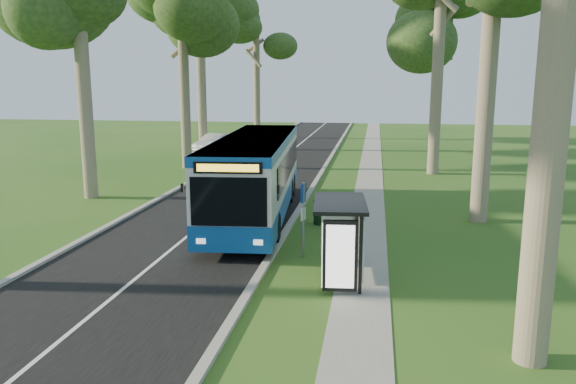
% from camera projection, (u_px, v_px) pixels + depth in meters
% --- Properties ---
extents(ground, '(120.00, 120.00, 0.00)m').
position_uv_depth(ground, '(271.00, 257.00, 18.30)').
color(ground, '#29541A').
rests_on(ground, ground).
extents(road, '(7.00, 100.00, 0.02)m').
position_uv_depth(road, '(240.00, 194.00, 28.52)').
color(road, black).
rests_on(road, ground).
extents(kerb_east, '(0.25, 100.00, 0.12)m').
position_uv_depth(kerb_east, '(308.00, 195.00, 27.98)').
color(kerb_east, '#9E9B93').
rests_on(kerb_east, ground).
extents(kerb_west, '(0.25, 100.00, 0.12)m').
position_uv_depth(kerb_west, '(174.00, 191.00, 29.04)').
color(kerb_west, '#9E9B93').
rests_on(kerb_west, ground).
extents(centre_line, '(0.12, 100.00, 0.00)m').
position_uv_depth(centre_line, '(240.00, 193.00, 28.52)').
color(centre_line, white).
rests_on(centre_line, road).
extents(footpath, '(1.50, 100.00, 0.02)m').
position_uv_depth(footpath, '(369.00, 198.00, 27.54)').
color(footpath, gray).
rests_on(footpath, ground).
extents(bus, '(3.67, 12.91, 3.38)m').
position_uv_depth(bus, '(256.00, 176.00, 23.40)').
color(bus, silver).
rests_on(bus, ground).
extents(bus_stop_sign, '(0.14, 0.34, 2.47)m').
position_uv_depth(bus_stop_sign, '(303.00, 211.00, 18.00)').
color(bus_stop_sign, gray).
rests_on(bus_stop_sign, ground).
extents(bus_shelter, '(1.67, 2.80, 2.31)m').
position_uv_depth(bus_shelter, '(344.00, 229.00, 15.53)').
color(bus_shelter, black).
rests_on(bus_shelter, ground).
extents(litter_bin, '(0.55, 0.55, 0.97)m').
position_uv_depth(litter_bin, '(320.00, 212.00, 22.38)').
color(litter_bin, black).
rests_on(litter_bin, ground).
extents(car_white, '(3.49, 4.82, 1.52)m').
position_uv_depth(car_white, '(218.00, 150.00, 40.31)').
color(car_white, white).
rests_on(car_white, ground).
extents(car_silver, '(2.81, 5.00, 1.56)m').
position_uv_depth(car_silver, '(215.00, 144.00, 44.03)').
color(car_silver, '#A4A7AC').
rests_on(car_silver, ground).
extents(tree_west_c, '(5.20, 5.20, 13.76)m').
position_uv_depth(tree_west_c, '(182.00, 7.00, 35.12)').
color(tree_west_c, '#7A6B56').
rests_on(tree_west_c, ground).
extents(tree_west_e, '(5.20, 5.20, 13.61)m').
position_uv_depth(tree_west_e, '(256.00, 34.00, 54.45)').
color(tree_west_e, '#7A6B56').
rests_on(tree_west_e, ground).
extents(tree_east_d, '(5.20, 5.20, 13.92)m').
position_uv_depth(tree_east_d, '(440.00, 20.00, 44.16)').
color(tree_east_d, '#7A6B56').
rests_on(tree_east_d, ground).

